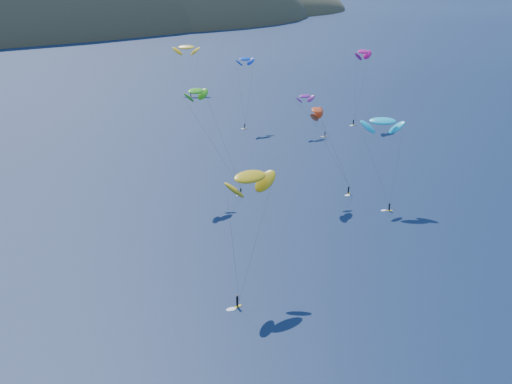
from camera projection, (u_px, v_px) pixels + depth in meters
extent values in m
ellipsoid|color=#3D3526|center=(142.00, 32.00, 611.29)|extent=(320.00, 220.00, 156.00)
ellipsoid|color=#3D3526|center=(236.00, 17.00, 704.12)|extent=(240.00, 180.00, 84.00)
cube|color=yellow|center=(237.00, 307.00, 116.83)|extent=(1.67, 0.74, 0.09)
cylinder|color=black|center=(237.00, 301.00, 116.50)|extent=(0.38, 0.38, 1.73)
sphere|color=#8C6047|center=(237.00, 296.00, 116.18)|extent=(0.29, 0.29, 0.29)
ellipsoid|color=gold|center=(250.00, 177.00, 119.42)|extent=(10.95, 6.50, 5.73)
cube|color=yellow|center=(241.00, 194.00, 171.08)|extent=(1.32, 0.84, 0.07)
cylinder|color=black|center=(241.00, 191.00, 170.83)|extent=(0.30, 0.30, 1.36)
sphere|color=#8C6047|center=(241.00, 188.00, 170.58)|extent=(0.23, 0.23, 0.23)
ellipsoid|color=green|center=(196.00, 91.00, 166.37)|extent=(8.39, 6.26, 4.24)
cube|color=yellow|center=(245.00, 128.00, 235.34)|extent=(1.31, 0.54, 0.07)
cylinder|color=black|center=(245.00, 126.00, 235.08)|extent=(0.30, 0.30, 1.36)
sphere|color=#8C6047|center=(245.00, 124.00, 234.83)|extent=(0.23, 0.23, 0.23)
ellipsoid|color=#0F3CC1|center=(245.00, 59.00, 233.03)|extent=(7.49, 4.26, 3.96)
cube|color=yellow|center=(389.00, 211.00, 160.29)|extent=(1.40, 1.24, 0.08)
cylinder|color=black|center=(389.00, 207.00, 160.00)|extent=(0.34, 0.34, 1.56)
sphere|color=#8C6047|center=(390.00, 203.00, 159.71)|extent=(0.26, 0.26, 0.26)
ellipsoid|color=#10B1D8|center=(383.00, 121.00, 161.62)|extent=(10.03, 9.25, 5.22)
cube|color=yellow|center=(325.00, 136.00, 225.17)|extent=(1.25, 0.43, 0.07)
cylinder|color=black|center=(325.00, 134.00, 224.92)|extent=(0.29, 0.29, 1.32)
sphere|color=#8C6047|center=(325.00, 131.00, 224.67)|extent=(0.22, 0.22, 0.22)
ellipsoid|color=#7F1E8C|center=(305.00, 96.00, 224.74)|extent=(6.65, 3.41, 3.62)
cube|color=yellow|center=(353.00, 125.00, 239.97)|extent=(1.55, 0.90, 0.08)
cylinder|color=black|center=(353.00, 122.00, 239.68)|extent=(0.35, 0.35, 1.59)
sphere|color=#8C6047|center=(354.00, 119.00, 239.38)|extent=(0.27, 0.27, 0.27)
ellipsoid|color=#CF0A7E|center=(363.00, 52.00, 238.09)|extent=(9.68, 6.80, 4.92)
cube|color=yellow|center=(348.00, 194.00, 171.47)|extent=(1.44, 1.33, 0.08)
cylinder|color=black|center=(348.00, 190.00, 171.16)|extent=(0.36, 0.36, 1.63)
sphere|color=#8C6047|center=(349.00, 186.00, 170.86)|extent=(0.27, 0.27, 0.27)
ellipsoid|color=red|center=(317.00, 110.00, 165.38)|extent=(7.96, 7.52, 4.18)
cube|color=yellow|center=(191.00, 96.00, 287.86)|extent=(1.43, 1.19, 0.08)
cylinder|color=black|center=(191.00, 94.00, 287.57)|extent=(0.34, 0.34, 1.56)
sphere|color=#8C6047|center=(191.00, 92.00, 287.28)|extent=(0.26, 0.26, 0.26)
ellipsoid|color=yellow|center=(186.00, 47.00, 292.46)|extent=(11.41, 10.14, 5.88)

